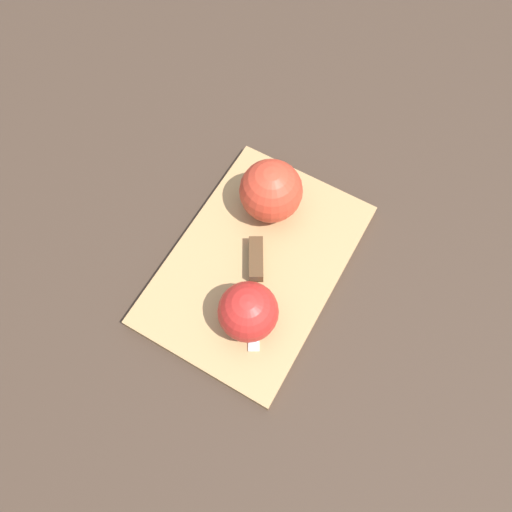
{
  "coord_description": "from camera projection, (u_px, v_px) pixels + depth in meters",
  "views": [
    {
      "loc": [
        0.24,
        0.14,
        0.65
      ],
      "look_at": [
        0.0,
        0.0,
        0.04
      ],
      "focal_mm": 35.0,
      "sensor_mm": 36.0,
      "label": 1
    }
  ],
  "objects": [
    {
      "name": "ground_plane",
      "position": [
        256.0,
        266.0,
        0.7
      ],
      "size": [
        4.0,
        4.0,
        0.0
      ],
      "primitive_type": "plane",
      "color": "#38281E"
    },
    {
      "name": "cutting_board",
      "position": [
        256.0,
        264.0,
        0.7
      ],
      "size": [
        0.33,
        0.23,
        0.02
      ],
      "color": "#A37A4C",
      "rests_on": "ground_plane"
    },
    {
      "name": "apple_half_left",
      "position": [
        271.0,
        191.0,
        0.69
      ],
      "size": [
        0.09,
        0.09,
        0.09
      ],
      "rotation": [
        0.0,
        0.0,
        2.52
      ],
      "color": "red",
      "rests_on": "cutting_board"
    },
    {
      "name": "apple_half_right",
      "position": [
        248.0,
        312.0,
        0.62
      ],
      "size": [
        0.08,
        0.08,
        0.08
      ],
      "rotation": [
        0.0,
        0.0,
        2.37
      ],
      "color": "red",
      "rests_on": "cutting_board"
    },
    {
      "name": "knife",
      "position": [
        254.0,
        269.0,
        0.68
      ],
      "size": [
        0.14,
        0.09,
        0.02
      ],
      "rotation": [
        0.0,
        0.0,
        0.54
      ],
      "color": "silver",
      "rests_on": "cutting_board"
    }
  ]
}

